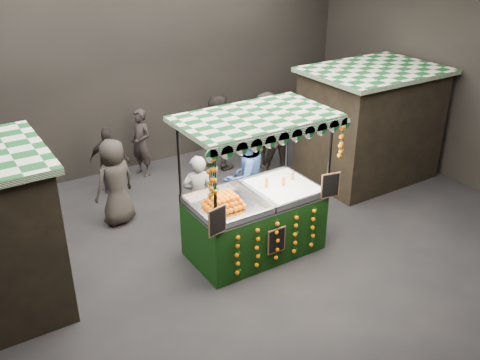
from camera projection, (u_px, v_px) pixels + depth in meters
ground at (245, 261)px, 9.50m from camera, size 12.00×12.00×0.00m
market_hall at (246, 76)px, 8.02m from camera, size 12.10×10.10×5.05m
neighbour_stall_right at (369, 124)px, 12.19m from camera, size 3.00×2.20×2.60m
juice_stall at (256, 213)px, 9.41m from camera, size 2.73×1.60×2.64m
vendor_grey at (198, 196)px, 10.01m from camera, size 0.68×0.54×1.65m
vendor_blue at (244, 177)px, 10.25m from camera, size 1.16×1.00×2.08m
shopper_1 at (280, 139)px, 12.32m from camera, size 1.17×1.12×1.90m
shopper_2 at (110, 161)px, 11.61m from camera, size 0.95×0.84×1.54m
shopper_3 at (266, 131)px, 12.80m from camera, size 1.39×1.33×1.89m
shopper_4 at (115, 182)px, 10.38m from camera, size 0.99×0.79×1.78m
shopper_5 at (219, 132)px, 12.79m from camera, size 1.17×1.81×1.87m
shopper_6 at (141, 143)px, 12.44m from camera, size 0.58×0.70×1.64m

